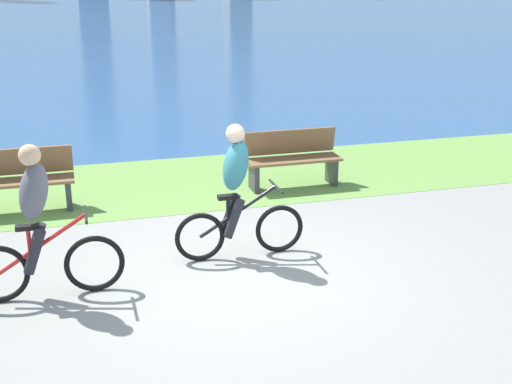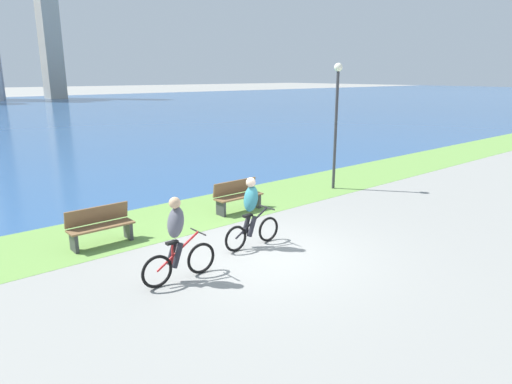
% 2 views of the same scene
% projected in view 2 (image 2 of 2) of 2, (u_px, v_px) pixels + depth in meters
% --- Properties ---
extents(ground_plane, '(300.00, 300.00, 0.00)m').
position_uv_depth(ground_plane, '(264.00, 254.00, 10.12)').
color(ground_plane, gray).
extents(grass_strip_bayside, '(120.00, 2.93, 0.01)m').
position_uv_depth(grass_strip_bayside, '(179.00, 217.00, 12.77)').
color(grass_strip_bayside, '#6B9947').
rests_on(grass_strip_bayside, ground).
extents(cyclist_lead, '(1.59, 0.52, 1.64)m').
position_uv_depth(cyclist_lead, '(251.00, 212.00, 10.36)').
color(cyclist_lead, black).
rests_on(cyclist_lead, ground).
extents(cyclist_trailing, '(1.62, 0.52, 1.68)m').
position_uv_depth(cyclist_trailing, '(177.00, 240.00, 8.61)').
color(cyclist_trailing, black).
rests_on(cyclist_trailing, ground).
extents(bench_near_path, '(1.50, 0.47, 0.90)m').
position_uv_depth(bench_near_path, '(100.00, 226.00, 10.60)').
color(bench_near_path, brown).
rests_on(bench_near_path, ground).
extents(bench_far_along_path, '(1.50, 0.47, 0.90)m').
position_uv_depth(bench_far_along_path, '(238.00, 196.00, 13.20)').
color(bench_far_along_path, brown).
rests_on(bench_far_along_path, ground).
extents(lamppost_tall, '(0.28, 0.28, 4.24)m').
position_uv_depth(lamppost_tall, '(337.00, 109.00, 15.27)').
color(lamppost_tall, '#38383D').
rests_on(lamppost_tall, ground).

